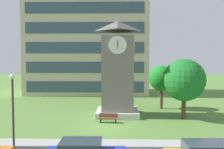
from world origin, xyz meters
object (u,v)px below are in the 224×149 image
(street_lamp, at_px, (13,101))
(tree_by_building, at_px, (162,78))
(clock_tower, at_px, (118,74))
(park_bench, at_px, (108,118))
(tree_streetside, at_px, (184,80))

(street_lamp, bearing_deg, tree_by_building, 47.77)
(clock_tower, relative_size, tree_by_building, 1.90)
(clock_tower, distance_m, tree_by_building, 6.56)
(park_bench, bearing_deg, street_lamp, -132.12)
(tree_streetside, bearing_deg, tree_by_building, 104.06)
(clock_tower, bearing_deg, tree_streetside, -13.70)
(street_lamp, height_order, tree_streetside, tree_streetside)
(street_lamp, relative_size, tree_streetside, 0.83)
(clock_tower, distance_m, park_bench, 5.30)
(tree_streetside, bearing_deg, clock_tower, 166.30)
(park_bench, relative_size, tree_by_building, 0.34)
(clock_tower, height_order, park_bench, clock_tower)
(park_bench, xyz_separation_m, tree_streetside, (7.62, 1.62, 3.52))
(park_bench, height_order, tree_by_building, tree_by_building)
(park_bench, xyz_separation_m, tree_by_building, (6.29, 6.91, 3.30))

